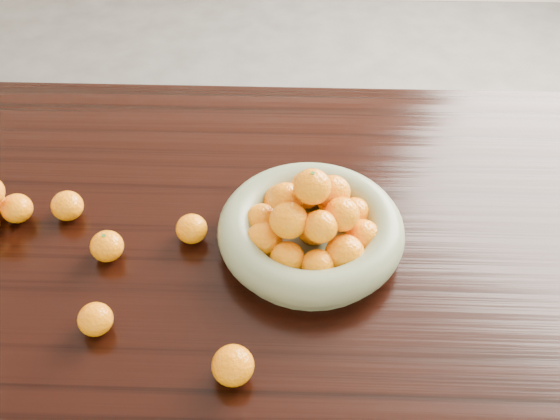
{
  "coord_description": "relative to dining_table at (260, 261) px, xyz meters",
  "views": [
    {
      "loc": [
        0.07,
        -0.83,
        1.65
      ],
      "look_at": [
        0.04,
        -0.02,
        0.83
      ],
      "focal_mm": 40.0,
      "sensor_mm": 36.0,
      "label": 1
    }
  ],
  "objects": [
    {
      "name": "loose_orange_3",
      "position": [
        -0.38,
        0.03,
        0.12
      ],
      "size": [
        0.06,
        0.06,
        0.06
      ],
      "primitive_type": "ellipsoid",
      "color": "orange",
      "rests_on": "dining_table"
    },
    {
      "name": "loose_orange_0",
      "position": [
        -0.28,
        -0.07,
        0.12
      ],
      "size": [
        0.06,
        0.06,
        0.06
      ],
      "primitive_type": "ellipsoid",
      "color": "orange",
      "rests_on": "dining_table"
    },
    {
      "name": "loose_orange_1",
      "position": [
        -0.26,
        -0.24,
        0.12
      ],
      "size": [
        0.06,
        0.06,
        0.06
      ],
      "primitive_type": "ellipsoid",
      "color": "orange",
      "rests_on": "dining_table"
    },
    {
      "name": "loose_orange_4",
      "position": [
        -0.13,
        -0.02,
        0.12
      ],
      "size": [
        0.06,
        0.06,
        0.06
      ],
      "primitive_type": "ellipsoid",
      "color": "orange",
      "rests_on": "dining_table"
    },
    {
      "name": "loose_orange_2",
      "position": [
        -0.02,
        -0.32,
        0.12
      ],
      "size": [
        0.07,
        0.07,
        0.06
      ],
      "primitive_type": "ellipsoid",
      "color": "orange",
      "rests_on": "dining_table"
    },
    {
      "name": "fruit_bowl",
      "position": [
        0.1,
        -0.03,
        0.14
      ],
      "size": [
        0.35,
        0.35,
        0.18
      ],
      "rotation": [
        0.0,
        0.0,
        0.24
      ],
      "color": "gray",
      "rests_on": "dining_table"
    },
    {
      "name": "dining_table",
      "position": [
        0.0,
        0.0,
        0.0
      ],
      "size": [
        2.0,
        1.0,
        0.75
      ],
      "color": "black",
      "rests_on": "ground"
    },
    {
      "name": "ground",
      "position": [
        0.0,
        0.0,
        -0.66
      ],
      "size": [
        5.0,
        5.0,
        0.0
      ],
      "primitive_type": "plane",
      "color": "#605D5A",
      "rests_on": "ground"
    }
  ]
}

